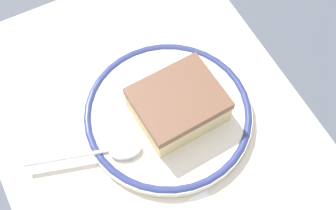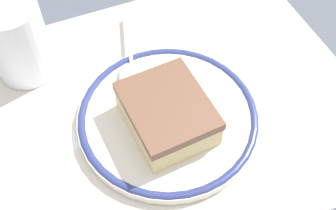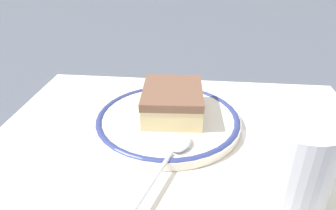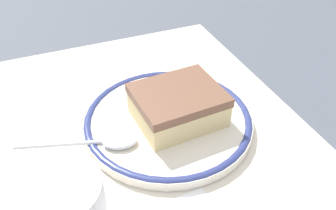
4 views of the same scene
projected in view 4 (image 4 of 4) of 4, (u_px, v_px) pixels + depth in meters
name	position (u px, v px, depth m)	size (l,w,h in m)	color
ground_plane	(157.00, 142.00, 0.43)	(2.40, 2.40, 0.00)	#4C515B
placemat	(157.00, 142.00, 0.43)	(0.52, 0.37, 0.00)	beige
plate	(168.00, 120.00, 0.45)	(0.21, 0.21, 0.01)	silver
cake_slice	(178.00, 105.00, 0.43)	(0.09, 0.11, 0.04)	beige
spoon	(107.00, 140.00, 0.41)	(0.05, 0.13, 0.01)	silver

